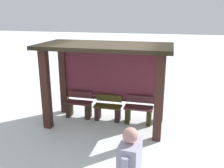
# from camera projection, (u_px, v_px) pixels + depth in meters

# --- Properties ---
(ground_plane) EXTENTS (60.00, 60.00, 0.00)m
(ground_plane) POSITION_uv_depth(u_px,v_px,m) (105.00, 124.00, 7.05)
(ground_plane) COLOR white
(bus_shelter) EXTENTS (3.51, 1.68, 2.28)m
(bus_shelter) POSITION_uv_depth(u_px,v_px,m) (106.00, 66.00, 6.71)
(bus_shelter) COLOR #3A1F1A
(bus_shelter) RESTS_ON ground
(bench_left_inside) EXTENTS (0.81, 0.37, 0.77)m
(bench_left_inside) POSITION_uv_depth(u_px,v_px,m) (79.00, 107.00, 7.43)
(bench_left_inside) COLOR #502627
(bench_left_inside) RESTS_ON ground
(bench_center_inside) EXTENTS (0.81, 0.38, 0.73)m
(bench_center_inside) POSITION_uv_depth(u_px,v_px,m) (108.00, 110.00, 7.24)
(bench_center_inside) COLOR #453B15
(bench_center_inside) RESTS_ON ground
(bench_right_inside) EXTENTS (0.81, 0.40, 0.77)m
(bench_right_inside) POSITION_uv_depth(u_px,v_px,m) (139.00, 112.00, 7.02)
(bench_right_inside) COLOR #52282D
(bench_right_inside) RESTS_ON ground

